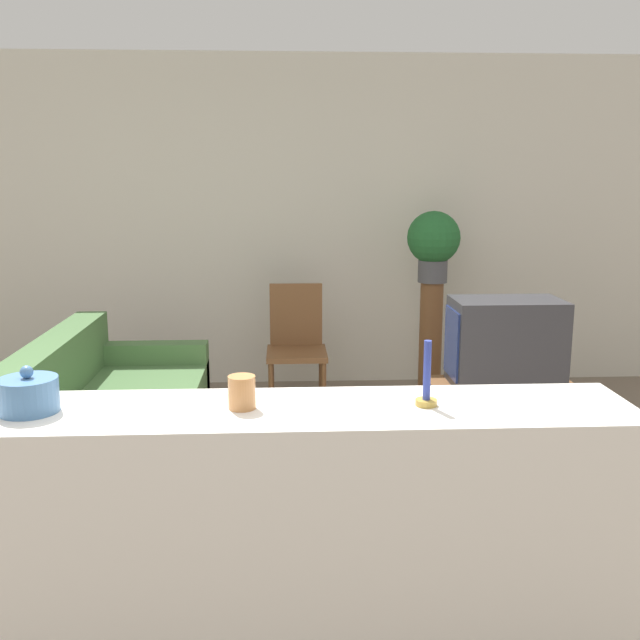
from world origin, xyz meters
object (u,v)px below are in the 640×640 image
potted_plant (434,242)px  decorative_bowl (28,395)px  wooden_chair (296,342)px  couch (110,430)px  television (505,342)px

potted_plant → decorative_bowl: bearing=-120.8°
wooden_chair → potted_plant: size_ratio=1.72×
couch → potted_plant: size_ratio=3.32×
television → wooden_chair: (-1.32, 0.80, -0.17)m
television → couch: bearing=-170.0°
wooden_chair → potted_plant: bearing=12.3°
couch → potted_plant: potted_plant is taller
wooden_chair → decorative_bowl: decorative_bowl is taller
couch → television: bearing=10.0°
wooden_chair → decorative_bowl: size_ratio=5.15×
television → potted_plant: 1.20m
wooden_chair → couch: bearing=-131.8°
wooden_chair → potted_plant: 1.30m
wooden_chair → potted_plant: (1.06, 0.23, 0.72)m
television → wooden_chair: bearing=148.7°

